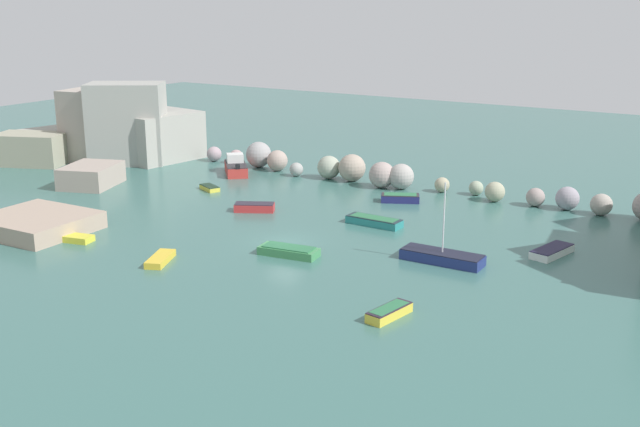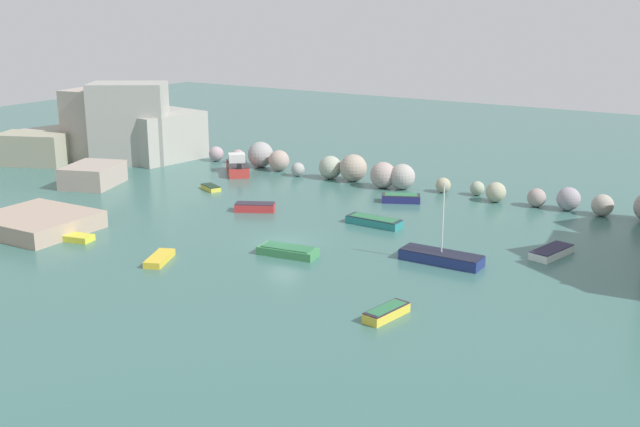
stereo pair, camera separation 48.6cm
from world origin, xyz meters
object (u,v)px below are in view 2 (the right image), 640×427
(moored_boat_5, at_px, (387,312))
(moored_boat_8, at_px, (14,223))
(moored_boat_7, at_px, (552,252))
(moored_boat_1, at_px, (211,188))
(channel_buoy, at_px, (394,199))
(moored_boat_0, at_px, (77,238))
(moored_boat_10, at_px, (237,167))
(moored_boat_2, at_px, (441,257))
(stone_dock, at_px, (37,223))
(moored_boat_11, at_px, (401,198))
(moored_boat_4, at_px, (255,207))
(moored_boat_6, at_px, (374,221))
(moored_boat_9, at_px, (288,251))
(moored_boat_3, at_px, (160,259))

(moored_boat_5, xyz_separation_m, moored_boat_8, (-32.35, 0.35, -0.02))
(moored_boat_7, bearing_deg, moored_boat_1, 99.63)
(moored_boat_8, bearing_deg, channel_buoy, -135.76)
(moored_boat_0, bearing_deg, moored_boat_8, -11.04)
(moored_boat_8, relative_size, moored_boat_10, 0.87)
(moored_boat_2, relative_size, moored_boat_7, 1.41)
(channel_buoy, height_order, moored_boat_8, moored_boat_8)
(channel_buoy, distance_m, moored_boat_10, 18.58)
(stone_dock, xyz_separation_m, moored_boat_11, (19.47, 22.32, -0.29))
(moored_boat_4, bearing_deg, moored_boat_5, -63.63)
(moored_boat_6, xyz_separation_m, moored_boat_9, (-1.56, -9.56, -0.02))
(moored_boat_5, bearing_deg, stone_dock, -81.36)
(moored_boat_0, bearing_deg, stone_dock, -14.25)
(moored_boat_3, xyz_separation_m, moored_boat_10, (-12.30, 24.20, 0.46))
(moored_boat_6, relative_size, moored_boat_9, 1.04)
(moored_boat_0, bearing_deg, moored_boat_11, -136.06)
(moored_boat_10, bearing_deg, moored_boat_0, 147.41)
(moored_boat_3, distance_m, moored_boat_4, 13.80)
(channel_buoy, relative_size, moored_boat_3, 0.14)
(moored_boat_11, bearing_deg, moored_boat_4, 19.64)
(moored_boat_1, distance_m, moored_boat_5, 32.43)
(moored_boat_4, bearing_deg, moored_boat_2, -39.77)
(moored_boat_10, bearing_deg, stone_dock, 136.69)
(moored_boat_1, xyz_separation_m, moored_boat_10, (-2.25, 6.85, 0.46))
(moored_boat_8, height_order, moored_boat_9, moored_boat_9)
(moored_boat_0, relative_size, moored_boat_3, 0.73)
(moored_boat_11, bearing_deg, moored_boat_1, -8.18)
(channel_buoy, bearing_deg, moored_boat_4, -133.76)
(moored_boat_4, xyz_separation_m, moored_boat_6, (10.31, 1.60, -0.02))
(moored_boat_3, relative_size, moored_boat_9, 0.77)
(moored_boat_3, height_order, moored_boat_6, moored_boat_6)
(moored_boat_7, xyz_separation_m, moored_boat_11, (-15.17, 7.56, 0.08))
(moored_boat_2, xyz_separation_m, moored_boat_9, (-9.51, -4.16, -0.07))
(moored_boat_0, relative_size, moored_boat_6, 0.55)
(stone_dock, relative_size, moored_boat_0, 3.13)
(moored_boat_4, relative_size, moored_boat_11, 0.98)
(stone_dock, relative_size, moored_boat_10, 1.54)
(moored_boat_2, height_order, moored_boat_3, moored_boat_2)
(moored_boat_0, xyz_separation_m, moored_boat_4, (6.04, 13.38, 0.12))
(channel_buoy, distance_m, moored_boat_8, 30.91)
(moored_boat_3, bearing_deg, moored_boat_8, -113.58)
(moored_boat_0, relative_size, moored_boat_2, 0.44)
(stone_dock, distance_m, moored_boat_7, 37.65)
(moored_boat_3, distance_m, moored_boat_10, 27.15)
(channel_buoy, relative_size, moored_boat_8, 0.11)
(stone_dock, height_order, moored_boat_2, moored_boat_2)
(moored_boat_1, relative_size, moored_boat_4, 0.72)
(moored_boat_0, xyz_separation_m, moored_boat_7, (30.12, 14.90, 0.05))
(moored_boat_3, relative_size, moored_boat_4, 0.96)
(moored_boat_3, relative_size, moored_boat_7, 0.85)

